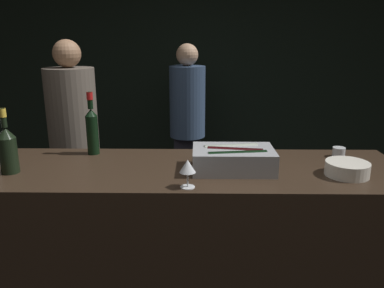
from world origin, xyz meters
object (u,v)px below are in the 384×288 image
(wine_glass, at_px, (188,167))
(candle_votive, at_px, (339,152))
(bowl_white, at_px, (347,168))
(champagne_bottle, at_px, (8,148))
(person_in_hoodie, at_px, (74,137))
(red_wine_bottle_burgundy, at_px, (92,128))
(ice_bin_with_bottles, at_px, (233,158))
(person_blond_tee, at_px, (187,119))

(wine_glass, bearing_deg, candle_votive, 28.88)
(wine_glass, height_order, candle_votive, wine_glass)
(bowl_white, xyz_separation_m, champagne_bottle, (-1.70, 0.02, 0.09))
(wine_glass, distance_m, person_in_hoodie, 1.59)
(wine_glass, relative_size, candle_votive, 1.88)
(red_wine_bottle_burgundy, bearing_deg, wine_glass, -42.01)
(candle_votive, bearing_deg, ice_bin_with_bottles, -159.81)
(champagne_bottle, bearing_deg, bowl_white, -0.58)
(red_wine_bottle_burgundy, distance_m, person_in_hoodie, 0.88)
(bowl_white, distance_m, person_in_hoodie, 2.05)
(bowl_white, bearing_deg, red_wine_bottle_burgundy, 165.74)
(bowl_white, height_order, red_wine_bottle_burgundy, red_wine_bottle_burgundy)
(ice_bin_with_bottles, relative_size, bowl_white, 1.95)
(wine_glass, bearing_deg, ice_bin_with_bottles, 46.45)
(wine_glass, height_order, person_blond_tee, person_blond_tee)
(red_wine_bottle_burgundy, height_order, person_blond_tee, person_blond_tee)
(champagne_bottle, xyz_separation_m, person_blond_tee, (0.85, 1.86, -0.24))
(champagne_bottle, distance_m, person_blond_tee, 2.06)
(ice_bin_with_bottles, bearing_deg, person_blond_tee, 99.06)
(wine_glass, distance_m, candle_votive, 0.98)
(wine_glass, bearing_deg, champagne_bottle, 168.46)
(red_wine_bottle_burgundy, distance_m, champagne_bottle, 0.47)
(wine_glass, bearing_deg, bowl_white, 12.03)
(ice_bin_with_bottles, height_order, wine_glass, wine_glass)
(ice_bin_with_bottles, height_order, person_blond_tee, person_blond_tee)
(person_blond_tee, bearing_deg, ice_bin_with_bottles, -34.84)
(person_in_hoodie, xyz_separation_m, person_blond_tee, (0.88, 0.77, -0.02))
(candle_votive, bearing_deg, champagne_bottle, -170.74)
(person_in_hoodie, bearing_deg, bowl_white, 94.72)
(ice_bin_with_bottles, distance_m, candle_votive, 0.67)
(person_in_hoodie, bearing_deg, red_wine_bottle_burgundy, 63.22)
(wine_glass, distance_m, champagne_bottle, 0.93)
(ice_bin_with_bottles, distance_m, bowl_white, 0.56)
(ice_bin_with_bottles, height_order, person_in_hoodie, person_in_hoodie)
(candle_votive, height_order, person_blond_tee, person_blond_tee)
(bowl_white, xyz_separation_m, person_blond_tee, (-0.85, 1.87, -0.15))
(candle_votive, bearing_deg, person_in_hoodie, 156.08)
(red_wine_bottle_burgundy, bearing_deg, person_blond_tee, 71.42)
(bowl_white, xyz_separation_m, candle_votive, (0.07, 0.31, -0.01))
(wine_glass, xyz_separation_m, red_wine_bottle_burgundy, (-0.57, 0.51, 0.06))
(candle_votive, height_order, person_in_hoodie, person_in_hoodie)
(champagne_bottle, distance_m, person_in_hoodie, 1.11)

